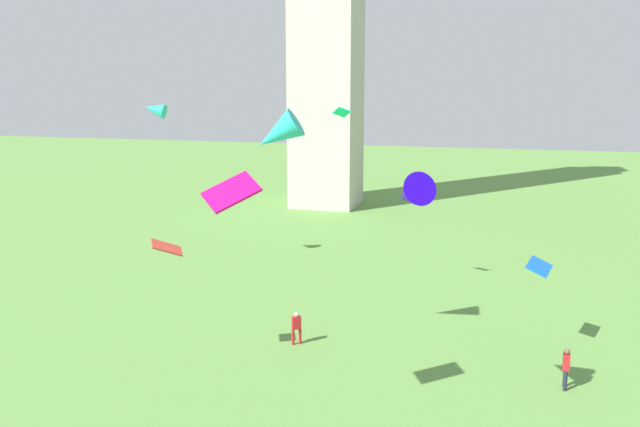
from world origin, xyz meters
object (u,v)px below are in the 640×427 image
(person_2, at_px, (566,366))
(kite_flying_6, at_px, (167,247))
(person_1, at_px, (296,326))
(kite_flying_0, at_px, (411,194))
(kite_flying_4, at_px, (155,109))
(kite_flying_1, at_px, (231,192))
(kite_flying_5, at_px, (278,134))
(kite_flying_2, at_px, (539,267))
(kite_flying_3, at_px, (342,112))

(person_2, xyz_separation_m, kite_flying_6, (-16.23, -2.44, 4.38))
(kite_flying_6, bearing_deg, person_1, 3.72)
(kite_flying_0, distance_m, kite_flying_4, 24.66)
(person_1, bearing_deg, kite_flying_1, -120.00)
(person_1, xyz_separation_m, kite_flying_5, (-0.08, -2.05, 9.15))
(person_2, xyz_separation_m, kite_flying_0, (-5.67, -5.42, 7.61))
(kite_flying_2, relative_size, kite_flying_6, 1.06)
(kite_flying_1, relative_size, kite_flying_5, 0.82)
(kite_flying_1, xyz_separation_m, kite_flying_3, (-0.18, 15.24, 1.85))
(kite_flying_0, distance_m, kite_flying_6, 11.44)
(person_1, distance_m, kite_flying_5, 9.38)
(person_2, distance_m, kite_flying_3, 16.76)
(kite_flying_4, bearing_deg, kite_flying_0, 40.84)
(person_1, xyz_separation_m, kite_flying_1, (0.72, -8.85, 7.82))
(kite_flying_2, bearing_deg, kite_flying_0, 166.61)
(kite_flying_1, xyz_separation_m, kite_flying_6, (-5.13, 4.94, -3.37))
(kite_flying_0, height_order, kite_flying_2, kite_flying_0)
(kite_flying_1, height_order, kite_flying_5, kite_flying_5)
(person_2, height_order, kite_flying_3, kite_flying_3)
(person_1, xyz_separation_m, kite_flying_2, (10.75, 2.29, 3.10))
(kite_flying_1, distance_m, kite_flying_4, 22.48)
(kite_flying_1, distance_m, kite_flying_5, 6.97)
(kite_flying_3, bearing_deg, kite_flying_0, 166.91)
(person_2, bearing_deg, kite_flying_6, -79.82)
(person_1, distance_m, person_2, 11.90)
(kite_flying_2, relative_size, kite_flying_5, 0.65)
(kite_flying_0, relative_size, kite_flying_4, 1.39)
(kite_flying_2, relative_size, kite_flying_3, 1.38)
(person_2, xyz_separation_m, kite_flying_4, (-24.06, 10.91, 9.48))
(person_2, xyz_separation_m, kite_flying_2, (-1.06, 3.76, 3.03))
(kite_flying_2, xyz_separation_m, kite_flying_5, (-10.83, -4.34, 6.05))
(person_1, relative_size, person_2, 0.93)
(person_1, height_order, kite_flying_3, kite_flying_3)
(kite_flying_1, height_order, kite_flying_3, kite_flying_3)
(kite_flying_1, xyz_separation_m, kite_flying_2, (10.03, 11.14, -4.72))
(kite_flying_1, relative_size, kite_flying_2, 1.26)
(kite_flying_3, height_order, kite_flying_5, kite_flying_5)
(kite_flying_1, height_order, kite_flying_6, kite_flying_1)
(person_2, xyz_separation_m, kite_flying_3, (-11.28, 7.86, 9.60))
(person_2, bearing_deg, kite_flying_2, -162.56)
(person_2, distance_m, kite_flying_5, 14.97)
(kite_flying_0, relative_size, kite_flying_6, 1.46)
(kite_flying_3, bearing_deg, kite_flying_1, 144.70)
(kite_flying_0, relative_size, kite_flying_1, 1.09)
(kite_flying_2, bearing_deg, person_2, -150.95)
(kite_flying_6, bearing_deg, kite_flying_4, 82.59)
(person_1, bearing_deg, person_2, -41.74)
(kite_flying_4, distance_m, kite_flying_6, 16.29)
(kite_flying_3, height_order, kite_flying_4, kite_flying_4)
(kite_flying_0, height_order, kite_flying_5, kite_flying_5)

